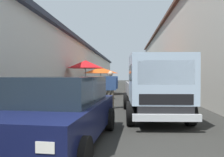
{
  "coord_description": "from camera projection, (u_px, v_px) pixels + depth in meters",
  "views": [
    {
      "loc": [
        -2.01,
        -0.11,
        1.49
      ],
      "look_at": [
        10.85,
        0.87,
        1.28
      ],
      "focal_mm": 34.11,
      "sensor_mm": 36.0,
      "label": 1
    }
  ],
  "objects": [
    {
      "name": "delivery_truck",
      "position": [
        156.0,
        89.0,
        6.91
      ],
      "size": [
        5.0,
        2.16,
        2.08
      ],
      "color": "black",
      "rests_on": "ground"
    },
    {
      "name": "fruit_stall_far_left",
      "position": [
        100.0,
        73.0,
        16.22
      ],
      "size": [
        2.72,
        2.72,
        2.15
      ],
      "color": "#9E9EA3",
      "rests_on": "ground"
    },
    {
      "name": "plastic_stool",
      "position": [
        137.0,
        93.0,
        13.76
      ],
      "size": [
        0.3,
        0.3,
        0.43
      ],
      "color": "#1E8C3F",
      "rests_on": "ground"
    },
    {
      "name": "parked_scooter",
      "position": [
        82.0,
        96.0,
        10.57
      ],
      "size": [
        1.65,
        0.64,
        1.14
      ],
      "color": "black",
      "rests_on": "ground"
    },
    {
      "name": "vendor_by_crates",
      "position": [
        111.0,
        87.0,
        9.35
      ],
      "size": [
        0.33,
        0.63,
        1.66
      ],
      "color": "#665B4C",
      "rests_on": "ground"
    },
    {
      "name": "fruit_stall_mid_lane",
      "position": [
        143.0,
        72.0,
        18.53
      ],
      "size": [
        2.22,
        2.22,
        2.42
      ],
      "color": "#9E9EA3",
      "rests_on": "ground"
    },
    {
      "name": "hatchback_car",
      "position": [
        61.0,
        110.0,
        4.56
      ],
      "size": [
        4.01,
        2.12,
        1.45
      ],
      "color": "#0F1438",
      "rests_on": "ground"
    },
    {
      "name": "ground",
      "position": [
        127.0,
        95.0,
        15.5
      ],
      "size": [
        90.0,
        90.0,
        0.0
      ],
      "primitive_type": "plane",
      "color": "#282826"
    },
    {
      "name": "fruit_stall_near_right",
      "position": [
        86.0,
        69.0,
        12.69
      ],
      "size": [
        2.17,
        2.17,
        2.44
      ],
      "color": "#9E9EA3",
      "rests_on": "ground"
    },
    {
      "name": "building_right_concrete",
      "position": [
        214.0,
        52.0,
        17.15
      ],
      "size": [
        49.8,
        7.5,
        6.72
      ],
      "color": "#A39E93",
      "rests_on": "ground"
    },
    {
      "name": "building_left_whitewash",
      "position": [
        45.0,
        68.0,
        18.24
      ],
      "size": [
        49.8,
        7.5,
        4.14
      ],
      "color": "silver",
      "rests_on": "ground"
    },
    {
      "name": "fruit_stall_far_right",
      "position": [
        148.0,
        74.0,
        15.19
      ],
      "size": [
        2.32,
        2.32,
        2.1
      ],
      "color": "#9E9EA3",
      "rests_on": "ground"
    }
  ]
}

